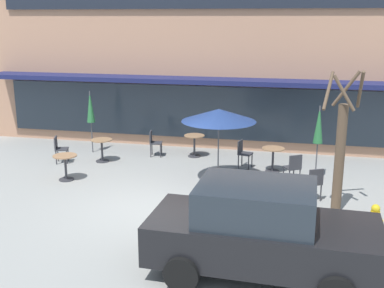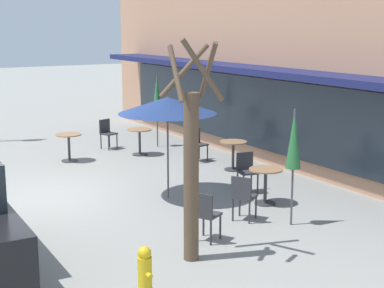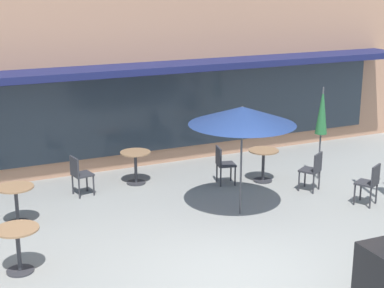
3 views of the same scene
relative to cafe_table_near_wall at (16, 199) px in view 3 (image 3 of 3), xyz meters
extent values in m
plane|color=gray|center=(2.87, -3.56, -0.52)|extent=(80.00, 80.00, 0.00)
cube|color=tan|center=(2.87, 6.44, 3.30)|extent=(18.63, 8.00, 7.64)
cube|color=#191E4C|center=(2.87, 1.89, 2.03)|extent=(15.84, 1.10, 0.16)
cube|color=#2D3842|center=(2.87, 2.38, 0.83)|extent=(14.91, 0.10, 1.90)
cylinder|color=#333338|center=(0.00, 0.00, -0.50)|extent=(0.44, 0.44, 0.03)
cylinder|color=#333338|center=(0.00, 0.00, -0.14)|extent=(0.07, 0.07, 0.70)
cylinder|color=#99704C|center=(0.00, 0.00, 0.23)|extent=(0.70, 0.70, 0.03)
cylinder|color=#333338|center=(2.87, 1.25, -0.50)|extent=(0.44, 0.44, 0.03)
cylinder|color=#333338|center=(2.87, 1.25, -0.14)|extent=(0.07, 0.07, 0.70)
cylinder|color=#99704C|center=(2.87, 1.25, 0.23)|extent=(0.70, 0.70, 0.03)
cylinder|color=#333338|center=(5.61, 0.14, -0.50)|extent=(0.44, 0.44, 0.03)
cylinder|color=#333338|center=(5.61, 0.14, -0.14)|extent=(0.07, 0.07, 0.70)
cylinder|color=#99704C|center=(5.61, 0.14, 0.23)|extent=(0.70, 0.70, 0.03)
cylinder|color=#333338|center=(-0.30, -2.01, -0.50)|extent=(0.44, 0.44, 0.03)
cylinder|color=#333338|center=(-0.30, -2.01, -0.14)|extent=(0.07, 0.07, 0.70)
cylinder|color=#99704C|center=(-0.30, -2.01, 0.23)|extent=(0.70, 0.70, 0.03)
cylinder|color=#4C4C51|center=(6.90, -0.26, 0.58)|extent=(0.04, 0.04, 2.20)
cone|color=#286B38|center=(6.90, -0.26, 1.13)|extent=(0.28, 0.28, 1.10)
cylinder|color=#4C4C51|center=(4.14, -1.37, 0.58)|extent=(0.04, 0.04, 2.20)
cone|color=navy|center=(4.14, -1.37, 1.51)|extent=(2.10, 2.10, 0.35)
cylinder|color=#333338|center=(6.53, -1.98, -0.29)|extent=(0.04, 0.04, 0.45)
cylinder|color=#333338|center=(6.83, -1.82, -0.29)|extent=(0.04, 0.04, 0.45)
cylinder|color=#333338|center=(6.69, -2.28, -0.29)|extent=(0.04, 0.04, 0.45)
cylinder|color=#333338|center=(6.99, -2.12, -0.29)|extent=(0.04, 0.04, 0.45)
cube|color=#333338|center=(6.76, -2.05, -0.05)|extent=(0.54, 0.54, 0.04)
cube|color=#333338|center=(6.84, -2.21, 0.17)|extent=(0.37, 0.22, 0.40)
cylinder|color=#333338|center=(1.70, 1.22, -0.29)|extent=(0.04, 0.04, 0.45)
cylinder|color=#333338|center=(1.76, 0.89, -0.29)|extent=(0.04, 0.04, 0.45)
cylinder|color=#333338|center=(1.37, 1.16, -0.29)|extent=(0.04, 0.04, 0.45)
cylinder|color=#333338|center=(1.43, 0.83, -0.29)|extent=(0.04, 0.04, 0.45)
cube|color=#333338|center=(1.57, 1.02, -0.05)|extent=(0.46, 0.46, 0.04)
cube|color=#333338|center=(1.39, 0.99, 0.17)|extent=(0.11, 0.40, 0.40)
cylinder|color=#333338|center=(5.98, -0.79, -0.29)|extent=(0.04, 0.04, 0.45)
cylinder|color=#333338|center=(6.27, -0.61, -0.29)|extent=(0.04, 0.04, 0.45)
cylinder|color=#333338|center=(6.15, -1.08, -0.29)|extent=(0.04, 0.04, 0.45)
cylinder|color=#333338|center=(6.44, -0.90, -0.29)|extent=(0.04, 0.04, 0.45)
cube|color=#333338|center=(6.21, -0.84, -0.05)|extent=(0.55, 0.55, 0.04)
cube|color=#333338|center=(6.30, -1.00, 0.17)|extent=(0.36, 0.24, 0.40)
cylinder|color=#333338|center=(4.94, 0.46, -0.29)|extent=(0.04, 0.04, 0.45)
cylinder|color=#333338|center=(4.86, 0.13, -0.29)|extent=(0.04, 0.04, 0.45)
cylinder|color=#333338|center=(4.60, 0.53, -0.29)|extent=(0.04, 0.04, 0.45)
cylinder|color=#333338|center=(4.53, 0.20, -0.29)|extent=(0.04, 0.04, 0.45)
cube|color=#333338|center=(4.73, 0.33, -0.05)|extent=(0.48, 0.48, 0.04)
cube|color=#333338|center=(4.56, 0.37, 0.17)|extent=(0.13, 0.40, 0.40)
camera|label=1|loc=(6.28, -14.38, 4.13)|focal=45.00mm
camera|label=2|loc=(14.92, -7.34, 3.19)|focal=55.00mm
camera|label=3|loc=(-1.45, -10.95, 4.00)|focal=55.00mm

